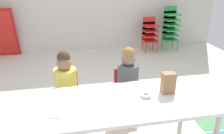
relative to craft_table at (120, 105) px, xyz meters
The scene contains 10 objects.
ground_plane 0.92m from the craft_table, 96.51° to the left, with size 6.60×5.54×0.02m.
craft_table is the anchor object (origin of this frame).
seated_child_near_camera 0.80m from the craft_table, 130.51° to the left, with size 0.32×0.31×0.92m.
seated_child_middle_seat 0.65m from the craft_table, 68.78° to the left, with size 0.32×0.32×0.92m.
kid_chair_red_stack 3.41m from the craft_table, 65.25° to the left, with size 0.32×0.30×0.80m.
kid_chair_green_stack 3.65m from the craft_table, 57.93° to the left, with size 0.32×0.30×1.04m.
paper_bag_brown 0.54m from the craft_table, ahead, with size 0.13×0.09×0.22m, color #9E754C.
paper_plate_near_edge 0.27m from the craft_table, ahead, with size 0.18×0.18×0.01m, color white.
paper_plate_center_table 0.59m from the craft_table, behind, with size 0.18×0.18×0.01m, color white.
donut_powdered_on_plate 0.27m from the craft_table, ahead, with size 0.12×0.12×0.03m, color white.
Camera 1 is at (-0.34, -2.54, 1.71)m, focal length 35.69 mm.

